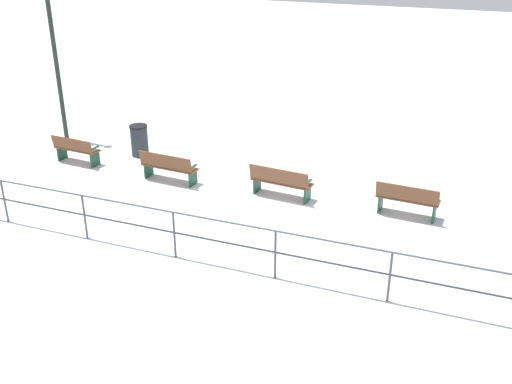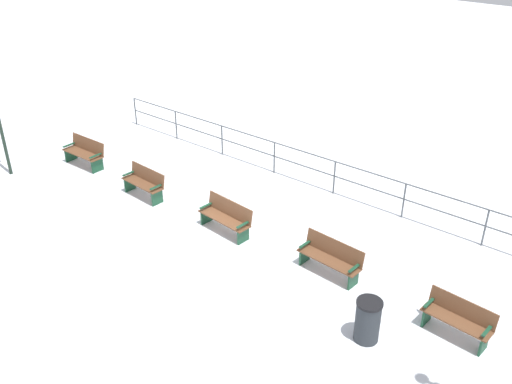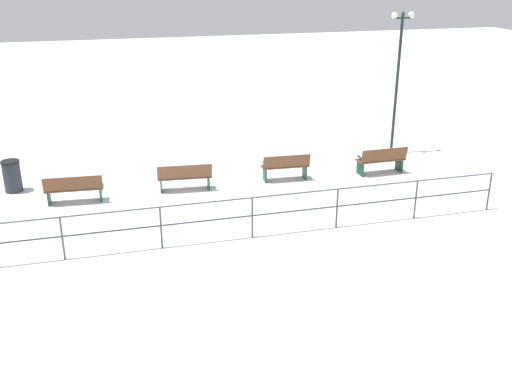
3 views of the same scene
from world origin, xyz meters
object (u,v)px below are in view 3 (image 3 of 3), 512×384
bench_fourth (74,188)px  bench_second (286,166)px  bench_third (185,177)px  bench_nearest (382,160)px  lamppost_near (399,64)px  trash_bin (12,176)px

bench_fourth → bench_second: bearing=-84.1°
bench_third → bench_nearest: bearing=-86.2°
bench_third → lamppost_near: (1.88, -8.10, 2.83)m
bench_fourth → trash_bin: 2.42m
lamppost_near → trash_bin: (-0.51, 13.30, -2.80)m
bench_third → lamppost_near: bearing=-71.9°
bench_second → bench_third: bearing=94.5°
bench_third → trash_bin: trash_bin is taller
bench_third → bench_fourth: size_ratio=1.00×
trash_bin → lamppost_near: bearing=-87.8°
bench_fourth → bench_third: bearing=-83.5°
bench_nearest → lamppost_near: lamppost_near is taller
bench_nearest → bench_fourth: bench_nearest is taller
lamppost_near → trash_bin: 13.61m
bench_second → trash_bin: size_ratio=1.58×
bench_second → trash_bin: 8.64m
bench_nearest → trash_bin: (1.52, 11.87, 0.01)m
bench_nearest → bench_second: (0.22, 3.34, -0.01)m
bench_nearest → bench_second: 3.34m
bench_fourth → lamppost_near: (2.03, -11.43, 2.84)m
bench_nearest → trash_bin: trash_bin is taller
bench_third → bench_fourth: bench_third is taller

